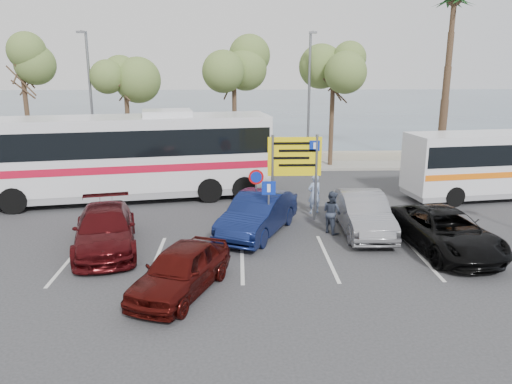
{
  "coord_description": "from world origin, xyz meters",
  "views": [
    {
      "loc": [
        -1.31,
        -16.74,
        6.43
      ],
      "look_at": [
        -0.58,
        3.0,
        1.27
      ],
      "focal_mm": 35.0,
      "sensor_mm": 36.0,
      "label": 1
    }
  ],
  "objects_px": {
    "suv_black": "(445,231)",
    "street_lamp_left": "(90,94)",
    "car_red": "(181,270)",
    "pedestrian_far": "(332,212)",
    "direction_sign": "(295,163)",
    "coach_bus_left": "(125,159)",
    "street_lamp_right": "(309,94)",
    "pedestrian_near": "(314,194)",
    "car_maroon": "(105,229)",
    "car_silver_b": "(363,213)",
    "car_blue": "(258,214)"
  },
  "relations": [
    {
      "from": "car_red",
      "to": "pedestrian_far",
      "type": "height_order",
      "value": "pedestrian_far"
    },
    {
      "from": "coach_bus_left",
      "to": "car_silver_b",
      "type": "relative_size",
      "value": 2.96
    },
    {
      "from": "street_lamp_left",
      "to": "suv_black",
      "type": "relative_size",
      "value": 1.54
    },
    {
      "from": "street_lamp_right",
      "to": "suv_black",
      "type": "height_order",
      "value": "street_lamp_right"
    },
    {
      "from": "car_maroon",
      "to": "pedestrian_near",
      "type": "distance_m",
      "value": 8.99
    },
    {
      "from": "coach_bus_left",
      "to": "pedestrian_near",
      "type": "bearing_deg",
      "value": -16.39
    },
    {
      "from": "street_lamp_right",
      "to": "car_silver_b",
      "type": "relative_size",
      "value": 1.7
    },
    {
      "from": "suv_black",
      "to": "street_lamp_left",
      "type": "bearing_deg",
      "value": 131.18
    },
    {
      "from": "suv_black",
      "to": "direction_sign",
      "type": "bearing_deg",
      "value": 135.44
    },
    {
      "from": "direction_sign",
      "to": "coach_bus_left",
      "type": "xyz_separation_m",
      "value": [
        -7.65,
        3.49,
        -0.46
      ]
    },
    {
      "from": "car_maroon",
      "to": "pedestrian_near",
      "type": "height_order",
      "value": "pedestrian_near"
    },
    {
      "from": "street_lamp_left",
      "to": "suv_black",
      "type": "bearing_deg",
      "value": -41.44
    },
    {
      "from": "street_lamp_left",
      "to": "street_lamp_right",
      "type": "height_order",
      "value": "same"
    },
    {
      "from": "street_lamp_left",
      "to": "car_red",
      "type": "xyz_separation_m",
      "value": [
        7.03,
        -17.02,
        -3.9
      ]
    },
    {
      "from": "car_blue",
      "to": "suv_black",
      "type": "relative_size",
      "value": 0.92
    },
    {
      "from": "street_lamp_right",
      "to": "pedestrian_near",
      "type": "distance_m",
      "value": 10.14
    },
    {
      "from": "pedestrian_far",
      "to": "car_red",
      "type": "bearing_deg",
      "value": 100.3
    },
    {
      "from": "street_lamp_left",
      "to": "direction_sign",
      "type": "bearing_deg",
      "value": -43.17
    },
    {
      "from": "street_lamp_left",
      "to": "car_red",
      "type": "bearing_deg",
      "value": -67.56
    },
    {
      "from": "coach_bus_left",
      "to": "car_red",
      "type": "relative_size",
      "value": 3.39
    },
    {
      "from": "suv_black",
      "to": "car_maroon",
      "type": "bearing_deg",
      "value": 169.9
    },
    {
      "from": "pedestrian_near",
      "to": "pedestrian_far",
      "type": "bearing_deg",
      "value": 74.65
    },
    {
      "from": "coach_bus_left",
      "to": "pedestrian_far",
      "type": "distance_m",
      "value": 10.4
    },
    {
      "from": "street_lamp_right",
      "to": "coach_bus_left",
      "type": "distance_m",
      "value": 12.11
    },
    {
      "from": "direction_sign",
      "to": "car_blue",
      "type": "xyz_separation_m",
      "value": [
        -1.58,
        -1.7,
        -1.64
      ]
    },
    {
      "from": "direction_sign",
      "to": "pedestrian_near",
      "type": "bearing_deg",
      "value": 43.61
    },
    {
      "from": "car_blue",
      "to": "car_maroon",
      "type": "xyz_separation_m",
      "value": [
        -5.43,
        -1.45,
        -0.05
      ]
    },
    {
      "from": "car_blue",
      "to": "suv_black",
      "type": "distance_m",
      "value": 6.78
    },
    {
      "from": "car_maroon",
      "to": "pedestrian_far",
      "type": "bearing_deg",
      "value": -2.66
    },
    {
      "from": "direction_sign",
      "to": "car_maroon",
      "type": "relative_size",
      "value": 0.71
    },
    {
      "from": "car_blue",
      "to": "car_silver_b",
      "type": "xyz_separation_m",
      "value": [
        4.07,
        0.0,
        -0.01
      ]
    },
    {
      "from": "street_lamp_left",
      "to": "car_red",
      "type": "height_order",
      "value": "street_lamp_left"
    },
    {
      "from": "direction_sign",
      "to": "pedestrian_near",
      "type": "relative_size",
      "value": 2.1
    },
    {
      "from": "street_lamp_left",
      "to": "pedestrian_near",
      "type": "bearing_deg",
      "value": -37.99
    },
    {
      "from": "suv_black",
      "to": "pedestrian_near",
      "type": "relative_size",
      "value": 3.03
    },
    {
      "from": "pedestrian_near",
      "to": "car_maroon",
      "type": "bearing_deg",
      "value": 5.54
    },
    {
      "from": "car_maroon",
      "to": "car_blue",
      "type": "bearing_deg",
      "value": 2.37
    },
    {
      "from": "street_lamp_right",
      "to": "car_red",
      "type": "height_order",
      "value": "street_lamp_right"
    },
    {
      "from": "car_red",
      "to": "pedestrian_far",
      "type": "xyz_separation_m",
      "value": [
        5.26,
        5.0,
        0.13
      ]
    },
    {
      "from": "car_maroon",
      "to": "pedestrian_near",
      "type": "bearing_deg",
      "value": 14.52
    },
    {
      "from": "car_red",
      "to": "suv_black",
      "type": "height_order",
      "value": "suv_black"
    },
    {
      "from": "street_lamp_left",
      "to": "pedestrian_near",
      "type": "height_order",
      "value": "street_lamp_left"
    },
    {
      "from": "suv_black",
      "to": "pedestrian_far",
      "type": "xyz_separation_m",
      "value": [
        -3.61,
        2.02,
        0.11
      ]
    },
    {
      "from": "street_lamp_right",
      "to": "car_maroon",
      "type": "relative_size",
      "value": 1.57
    },
    {
      "from": "car_blue",
      "to": "car_red",
      "type": "height_order",
      "value": "car_blue"
    },
    {
      "from": "street_lamp_left",
      "to": "car_maroon",
      "type": "xyz_separation_m",
      "value": [
        4.0,
        -13.47,
        -3.86
      ]
    },
    {
      "from": "direction_sign",
      "to": "car_red",
      "type": "xyz_separation_m",
      "value": [
        -3.98,
        -6.7,
        -1.73
      ]
    },
    {
      "from": "street_lamp_right",
      "to": "coach_bus_left",
      "type": "xyz_separation_m",
      "value": [
        -9.65,
        -6.83,
        -2.63
      ]
    },
    {
      "from": "street_lamp_left",
      "to": "direction_sign",
      "type": "xyz_separation_m",
      "value": [
        11.0,
        -10.32,
        -2.17
      ]
    },
    {
      "from": "street_lamp_left",
      "to": "car_silver_b",
      "type": "bearing_deg",
      "value": -41.68
    }
  ]
}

